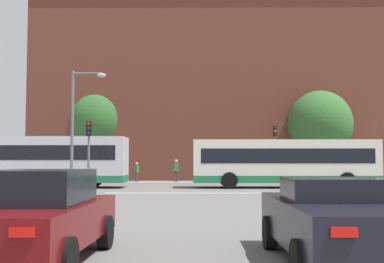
{
  "coord_description": "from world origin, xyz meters",
  "views": [
    {
      "loc": [
        0.11,
        -2.94,
        1.7
      ],
      "look_at": [
        -0.12,
        28.06,
        3.58
      ],
      "focal_mm": 45.0,
      "sensor_mm": 36.0,
      "label": 1
    }
  ],
  "objects_px": {
    "pedestrian_waiting": "(212,170)",
    "bus_crossing_trailing": "(35,160)",
    "car_roadster_right": "(338,220)",
    "bus_crossing_lead": "(284,162)",
    "traffic_light_near_left": "(89,144)",
    "pedestrian_walking_west": "(137,171)",
    "street_lamp_junction": "(78,117)",
    "car_saloon_left": "(38,216)",
    "pedestrian_walking_east": "(176,169)",
    "traffic_light_far_right": "(275,145)"
  },
  "relations": [
    {
      "from": "pedestrian_waiting",
      "to": "pedestrian_walking_east",
      "type": "distance_m",
      "value": 2.93
    },
    {
      "from": "car_saloon_left",
      "to": "traffic_light_near_left",
      "type": "relative_size",
      "value": 1.11
    },
    {
      "from": "traffic_light_far_right",
      "to": "street_lamp_junction",
      "type": "height_order",
      "value": "street_lamp_junction"
    },
    {
      "from": "car_roadster_right",
      "to": "traffic_light_near_left",
      "type": "xyz_separation_m",
      "value": [
        -8.2,
        18.23,
        1.89
      ]
    },
    {
      "from": "bus_crossing_lead",
      "to": "traffic_light_far_right",
      "type": "xyz_separation_m",
      "value": [
        0.62,
        7.2,
        1.35
      ]
    },
    {
      "from": "car_saloon_left",
      "to": "bus_crossing_lead",
      "type": "distance_m",
      "value": 23.71
    },
    {
      "from": "car_saloon_left",
      "to": "car_roadster_right",
      "type": "relative_size",
      "value": 0.96
    },
    {
      "from": "car_roadster_right",
      "to": "bus_crossing_lead",
      "type": "height_order",
      "value": "bus_crossing_lead"
    },
    {
      "from": "bus_crossing_trailing",
      "to": "car_roadster_right",
      "type": "bearing_deg",
      "value": -150.76
    },
    {
      "from": "traffic_light_far_right",
      "to": "street_lamp_junction",
      "type": "distance_m",
      "value": 17.4
    },
    {
      "from": "car_roadster_right",
      "to": "bus_crossing_trailing",
      "type": "xyz_separation_m",
      "value": [
        -12.5,
        22.33,
        0.99
      ]
    },
    {
      "from": "car_roadster_right",
      "to": "bus_crossing_trailing",
      "type": "distance_m",
      "value": 25.61
    },
    {
      "from": "car_roadster_right",
      "to": "street_lamp_junction",
      "type": "distance_m",
      "value": 19.65
    },
    {
      "from": "traffic_light_near_left",
      "to": "pedestrian_walking_west",
      "type": "height_order",
      "value": "traffic_light_near_left"
    },
    {
      "from": "car_saloon_left",
      "to": "pedestrian_waiting",
      "type": "xyz_separation_m",
      "value": [
        3.9,
        29.67,
        0.16
      ]
    },
    {
      "from": "street_lamp_junction",
      "to": "pedestrian_walking_east",
      "type": "height_order",
      "value": "street_lamp_junction"
    },
    {
      "from": "car_saloon_left",
      "to": "pedestrian_walking_east",
      "type": "xyz_separation_m",
      "value": [
        1.09,
        30.49,
        0.28
      ]
    },
    {
      "from": "bus_crossing_trailing",
      "to": "pedestrian_waiting",
      "type": "bearing_deg",
      "value": -56.93
    },
    {
      "from": "car_saloon_left",
      "to": "traffic_light_near_left",
      "type": "height_order",
      "value": "traffic_light_near_left"
    },
    {
      "from": "street_lamp_junction",
      "to": "car_saloon_left",
      "type": "bearing_deg",
      "value": -78.3
    },
    {
      "from": "traffic_light_far_right",
      "to": "pedestrian_waiting",
      "type": "bearing_deg",
      "value": 177.08
    },
    {
      "from": "bus_crossing_lead",
      "to": "traffic_light_far_right",
      "type": "distance_m",
      "value": 7.35
    },
    {
      "from": "car_roadster_right",
      "to": "traffic_light_far_right",
      "type": "relative_size",
      "value": 1.01
    },
    {
      "from": "street_lamp_junction",
      "to": "pedestrian_walking_west",
      "type": "relative_size",
      "value": 4.16
    },
    {
      "from": "pedestrian_waiting",
      "to": "bus_crossing_trailing",
      "type": "bearing_deg",
      "value": 76.04
    },
    {
      "from": "street_lamp_junction",
      "to": "car_roadster_right",
      "type": "bearing_deg",
      "value": -63.72
    },
    {
      "from": "bus_crossing_trailing",
      "to": "street_lamp_junction",
      "type": "relative_size",
      "value": 1.77
    },
    {
      "from": "car_roadster_right",
      "to": "pedestrian_waiting",
      "type": "relative_size",
      "value": 2.77
    },
    {
      "from": "bus_crossing_lead",
      "to": "pedestrian_walking_west",
      "type": "relative_size",
      "value": 7.32
    },
    {
      "from": "pedestrian_walking_east",
      "to": "pedestrian_waiting",
      "type": "bearing_deg",
      "value": -27.16
    },
    {
      "from": "car_saloon_left",
      "to": "bus_crossing_lead",
      "type": "xyz_separation_m",
      "value": [
        8.23,
        22.22,
        0.82
      ]
    },
    {
      "from": "traffic_light_near_left",
      "to": "street_lamp_junction",
      "type": "bearing_deg",
      "value": -113.46
    },
    {
      "from": "traffic_light_far_right",
      "to": "bus_crossing_lead",
      "type": "bearing_deg",
      "value": -94.92
    },
    {
      "from": "pedestrian_waiting",
      "to": "pedestrian_walking_west",
      "type": "xyz_separation_m",
      "value": [
        -5.99,
        0.89,
        -0.03
      ]
    },
    {
      "from": "bus_crossing_lead",
      "to": "street_lamp_junction",
      "type": "height_order",
      "value": "street_lamp_junction"
    },
    {
      "from": "bus_crossing_lead",
      "to": "traffic_light_far_right",
      "type": "height_order",
      "value": "traffic_light_far_right"
    },
    {
      "from": "bus_crossing_trailing",
      "to": "traffic_light_near_left",
      "type": "distance_m",
      "value": 6.0
    },
    {
      "from": "traffic_light_near_left",
      "to": "car_roadster_right",
      "type": "bearing_deg",
      "value": -65.77
    },
    {
      "from": "traffic_light_near_left",
      "to": "pedestrian_waiting",
      "type": "relative_size",
      "value": 2.39
    },
    {
      "from": "traffic_light_near_left",
      "to": "traffic_light_far_right",
      "type": "relative_size",
      "value": 0.87
    },
    {
      "from": "street_lamp_junction",
      "to": "pedestrian_walking_west",
      "type": "bearing_deg",
      "value": 83.58
    },
    {
      "from": "car_roadster_right",
      "to": "bus_crossing_trailing",
      "type": "height_order",
      "value": "bus_crossing_trailing"
    },
    {
      "from": "car_roadster_right",
      "to": "pedestrian_waiting",
      "type": "height_order",
      "value": "pedestrian_waiting"
    },
    {
      "from": "car_saloon_left",
      "to": "traffic_light_far_right",
      "type": "bearing_deg",
      "value": 74.66
    },
    {
      "from": "pedestrian_walking_east",
      "to": "car_roadster_right",
      "type": "bearing_deg",
      "value": -93.66
    },
    {
      "from": "bus_crossing_lead",
      "to": "pedestrian_waiting",
      "type": "height_order",
      "value": "bus_crossing_lead"
    },
    {
      "from": "bus_crossing_trailing",
      "to": "traffic_light_far_right",
      "type": "height_order",
      "value": "traffic_light_far_right"
    },
    {
      "from": "pedestrian_walking_east",
      "to": "pedestrian_walking_west",
      "type": "relative_size",
      "value": 1.14
    },
    {
      "from": "bus_crossing_lead",
      "to": "pedestrian_walking_east",
      "type": "height_order",
      "value": "bus_crossing_lead"
    },
    {
      "from": "traffic_light_far_right",
      "to": "traffic_light_near_left",
      "type": "bearing_deg",
      "value": -136.92
    }
  ]
}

